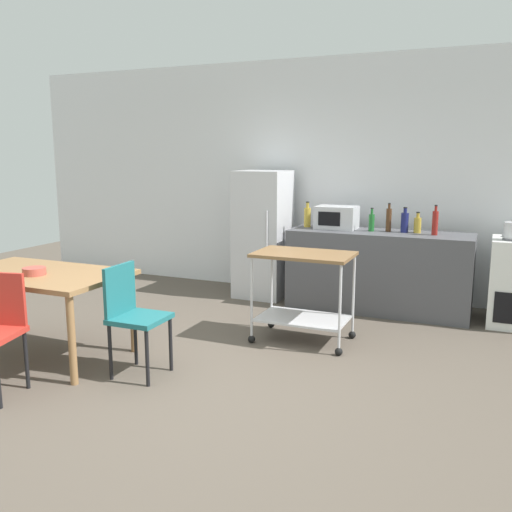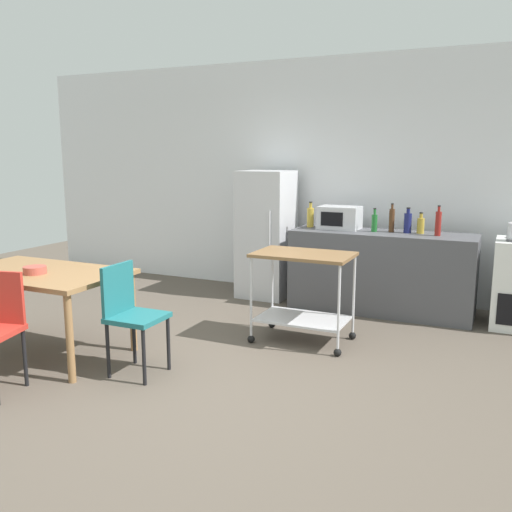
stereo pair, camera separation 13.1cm
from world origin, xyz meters
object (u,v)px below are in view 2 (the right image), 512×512
Objects in this scene: kitchen_cart at (303,282)px; bottle_vinegar at (310,217)px; bottle_sparkling_water at (438,223)px; refrigerator at (266,234)px; bottle_soy_sauce at (374,222)px; bottle_wine at (408,222)px; microwave at (339,218)px; fruit_bowl at (35,270)px; chair_teal at (131,311)px; dining_table at (39,280)px; bottle_sesame_oil at (421,225)px; bottle_olive_oil at (392,220)px.

bottle_vinegar is at bearing 106.90° from kitchen_cart.
refrigerator is at bearing 176.54° from bottle_sparkling_water.
bottle_wine is (0.35, 0.05, 0.01)m from bottle_soy_sauce.
bottle_sparkling_water reaches higher than microwave.
microwave is at bearing 92.81° from kitchen_cart.
refrigerator reaches higher than fruit_bowl.
bottle_sparkling_water reaches higher than bottle_soy_sauce.
chair_teal is 3.40× the size of bottle_soy_sauce.
kitchen_cart is at bearing 32.49° from dining_table.
dining_table is at bearing -136.72° from bottle_sesame_oil.
dining_table is 3.10m from bottle_vinegar.
refrigerator is at bearing 177.33° from bottle_vinegar.
kitchen_cart is 1.98× the size of microwave.
refrigerator is (-0.01, 2.72, 0.26)m from chair_teal.
chair_teal is (1.00, -0.03, -0.15)m from dining_table.
bottle_sparkling_water is (1.45, -0.10, 0.01)m from bottle_vinegar.
bottle_sesame_oil is (2.82, 2.66, 0.32)m from dining_table.
bottle_vinegar is at bearing 178.94° from bottle_wine.
refrigerator is at bearing 179.08° from bottle_sesame_oil.
bottle_vinegar is at bearing 177.84° from microwave.
bottle_wine is (1.69, 2.67, 0.50)m from chair_teal.
chair_teal is at bearing 4.25° from fruit_bowl.
bottle_olive_oil is (1.52, 2.67, 0.52)m from chair_teal.
microwave is 0.42m from bottle_soy_sauce.
bottle_vinegar is at bearing -12.79° from chair_teal.
bottle_wine is at bearing 62.96° from kitchen_cart.
fruit_bowl is at bearing -135.03° from bottle_sesame_oil.
bottle_olive_oil reaches higher than kitchen_cart.
bottle_sparkling_water is at bearing -26.13° from bottle_sesame_oil.
chair_teal reaches higher than kitchen_cart.
bottle_vinegar is (0.57, 2.69, 0.50)m from chair_teal.
bottle_olive_oil is 0.18m from bottle_wine.
bottle_olive_oil is at bearing 69.10° from kitchen_cart.
bottle_soy_sauce is 0.94× the size of bottle_wine.
bottle_wine reaches higher than bottle_sesame_oil.
bottle_sparkling_water reaches higher than dining_table.
fruit_bowl is at bearing -131.77° from bottle_olive_oil.
bottle_sparkling_water is at bearing -3.77° from bottle_vinegar.
chair_teal is 3.20m from bottle_wine.
kitchen_cart is at bearing -110.90° from bottle_olive_oil.
microwave reaches higher than fruit_bowl.
bottle_olive_oil is 3.69m from fruit_bowl.
dining_table is 0.97× the size of refrigerator.
bottle_vinegar is 0.65× the size of microwave.
chair_teal is 0.98× the size of kitchen_cart.
refrigerator is 5.56× the size of bottle_wine.
bottle_vinegar is 1.07× the size of bottle_wine.
bottle_wine is at bearing 46.22° from fruit_bowl.
bottle_vinegar reaches higher than fruit_bowl.
microwave is 0.90m from bottle_sesame_oil.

